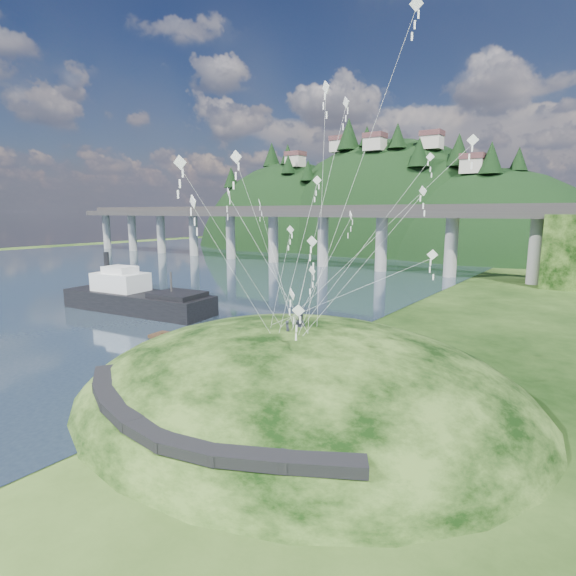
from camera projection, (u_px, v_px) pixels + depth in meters
The scene contains 10 objects.
ground at pixel (206, 376), 37.15m from camera, with size 320.00×320.00×0.00m, color black.
water at pixel (82, 271), 102.85m from camera, with size 240.00×240.00×0.00m, color #2B3C4E.
grass_hill at pixel (299, 410), 34.35m from camera, with size 36.00×32.00×13.00m.
footpath at pixel (171, 421), 24.71m from camera, with size 22.29×5.84×0.83m.
bridge at pixel (343, 228), 106.70m from camera, with size 160.00×11.00×15.00m.
far_ridge at pixel (371, 271), 161.03m from camera, with size 153.00×70.00×94.50m.
work_barge at pixel (135, 297), 61.12m from camera, with size 23.19×9.17×7.90m.
wooden_dock at pixel (205, 343), 44.93m from camera, with size 14.00×3.69×0.99m.
kite_flyers at pixel (298, 315), 33.24m from camera, with size 1.12×2.33×1.95m.
kite_swarm at pixel (313, 192), 32.69m from camera, with size 20.92×17.82×20.51m.
Camera 1 is at (26.32, -24.62, 13.45)m, focal length 28.00 mm.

